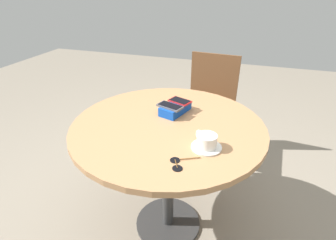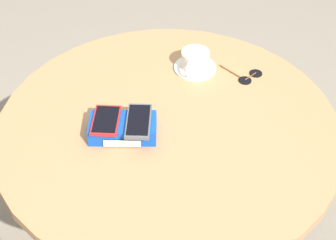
% 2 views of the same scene
% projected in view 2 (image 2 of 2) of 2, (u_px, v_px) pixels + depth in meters
% --- Properties ---
extents(round_table, '(1.02, 1.02, 0.77)m').
position_uv_depth(round_table, '(168.00, 152.00, 1.74)').
color(round_table, '#2D2D2D').
rests_on(round_table, ground_plane).
extents(phone_box, '(0.21, 0.15, 0.05)m').
position_uv_depth(phone_box, '(123.00, 129.00, 1.61)').
color(phone_box, '#0F42AD').
rests_on(phone_box, round_table).
extents(phone_red, '(0.11, 0.14, 0.01)m').
position_uv_depth(phone_red, '(106.00, 120.00, 1.59)').
color(phone_red, red).
rests_on(phone_red, phone_box).
extents(phone_gray, '(0.11, 0.16, 0.01)m').
position_uv_depth(phone_gray, '(139.00, 121.00, 1.59)').
color(phone_gray, '#515156').
rests_on(phone_gray, phone_box).
extents(saucer, '(0.14, 0.14, 0.01)m').
position_uv_depth(saucer, '(195.00, 68.00, 1.86)').
color(saucer, silver).
rests_on(saucer, round_table).
extents(coffee_cup, '(0.10, 0.11, 0.06)m').
position_uv_depth(coffee_cup, '(195.00, 60.00, 1.83)').
color(coffee_cup, silver).
rests_on(coffee_cup, saucer).
extents(sunglasses, '(0.12, 0.12, 0.01)m').
position_uv_depth(sunglasses, '(248.00, 76.00, 1.83)').
color(sunglasses, black).
rests_on(sunglasses, round_table).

